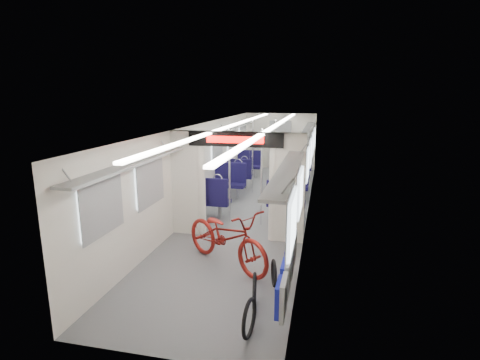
{
  "coord_description": "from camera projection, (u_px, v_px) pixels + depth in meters",
  "views": [
    {
      "loc": [
        1.77,
        -9.55,
        3.06
      ],
      "look_at": [
        -0.04,
        -1.47,
        1.15
      ],
      "focal_mm": 28.0,
      "sensor_mm": 36.0,
      "label": 1
    }
  ],
  "objects": [
    {
      "name": "seat_bay_near_left",
      "position": [
        221.0,
        187.0,
        10.3
      ],
      "size": [
        0.96,
        2.31,
        1.17
      ],
      "color": "#110C36",
      "rests_on": "ground"
    },
    {
      "name": "bicycle",
      "position": [
        227.0,
        237.0,
        6.74
      ],
      "size": [
        2.15,
        1.8,
        1.11
      ],
      "primitive_type": "imported",
      "rotation": [
        0.0,
        0.0,
        0.97
      ],
      "color": "maroon",
      "rests_on": "ground"
    },
    {
      "name": "seat_bay_far_right",
      "position": [
        298.0,
        169.0,
        13.0
      ],
      "size": [
        0.89,
        1.96,
        1.07
      ],
      "color": "#110C36",
      "rests_on": "ground"
    },
    {
      "name": "stanchion_far_right",
      "position": [
        275.0,
        157.0,
        11.7
      ],
      "size": [
        0.04,
        0.04,
        2.3
      ],
      "primitive_type": "cylinder",
      "color": "silver",
      "rests_on": "ground"
    },
    {
      "name": "seat_bay_near_right",
      "position": [
        289.0,
        189.0,
        10.11
      ],
      "size": [
        0.94,
        2.19,
        1.14
      ],
      "color": "#110C36",
      "rests_on": "ground"
    },
    {
      "name": "bike_hoop_c",
      "position": [
        274.0,
        274.0,
        6.07
      ],
      "size": [
        0.16,
        0.45,
        0.45
      ],
      "primitive_type": "torus",
      "rotation": [
        1.57,
        0.0,
        1.83
      ],
      "color": "black",
      "rests_on": "ground"
    },
    {
      "name": "carriage",
      "position": [
        252.0,
        157.0,
        9.56
      ],
      "size": [
        12.0,
        12.02,
        2.31
      ],
      "color": "#515456",
      "rests_on": "ground"
    },
    {
      "name": "bike_hoop_b",
      "position": [
        254.0,
        292.0,
        5.44
      ],
      "size": [
        0.13,
        0.54,
        0.54
      ],
      "primitive_type": "torus",
      "rotation": [
        1.57,
        0.0,
        1.72
      ],
      "color": "black",
      "rests_on": "ground"
    },
    {
      "name": "bike_hoop_a",
      "position": [
        249.0,
        320.0,
        4.78
      ],
      "size": [
        0.1,
        0.53,
        0.53
      ],
      "primitive_type": "torus",
      "rotation": [
        1.57,
        0.0,
        1.47
      ],
      "color": "black",
      "rests_on": "ground"
    },
    {
      "name": "stanchion_near_right",
      "position": [
        261.0,
        178.0,
        8.72
      ],
      "size": [
        0.04,
        0.04,
        2.3
      ],
      "primitive_type": "cylinder",
      "color": "silver",
      "rests_on": "ground"
    },
    {
      "name": "seat_bay_far_left",
      "position": [
        244.0,
        167.0,
        13.22
      ],
      "size": [
        0.92,
        2.13,
        1.12
      ],
      "color": "#110C36",
      "rests_on": "ground"
    },
    {
      "name": "flip_bench",
      "position": [
        288.0,
        268.0,
        5.46
      ],
      "size": [
        0.12,
        2.09,
        0.5
      ],
      "color": "gray",
      "rests_on": "carriage"
    },
    {
      "name": "stanchion_far_left",
      "position": [
        253.0,
        157.0,
        11.63
      ],
      "size": [
        0.04,
        0.04,
        2.3
      ],
      "primitive_type": "cylinder",
      "color": "silver",
      "rests_on": "ground"
    },
    {
      "name": "stanchion_near_left",
      "position": [
        230.0,
        176.0,
        8.91
      ],
      "size": [
        0.05,
        0.05,
        2.3
      ],
      "primitive_type": "cylinder",
      "color": "silver",
      "rests_on": "ground"
    }
  ]
}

